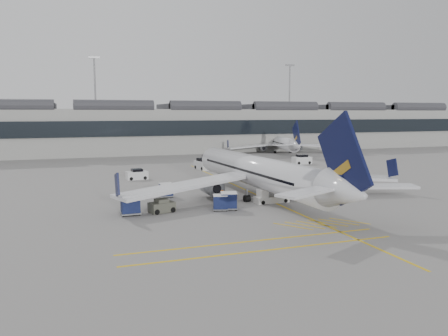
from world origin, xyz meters
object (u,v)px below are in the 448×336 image
object	(u,v)px
pushback_tug	(162,206)
ramp_agent_a	(222,191)
belt_loader	(271,197)
ramp_agent_b	(222,199)
baggage_cart_a	(220,202)
airliner_main	(259,173)

from	to	relation	value
pushback_tug	ramp_agent_a	bearing A→B (deg)	18.45
belt_loader	pushback_tug	size ratio (longest dim) A/B	1.70
belt_loader	ramp_agent_b	bearing A→B (deg)	-176.90
belt_loader	pushback_tug	bearing A→B (deg)	-178.93
ramp_agent_a	pushback_tug	bearing A→B (deg)	-168.98
baggage_cart_a	ramp_agent_b	distance (m)	1.47
belt_loader	ramp_agent_b	size ratio (longest dim) A/B	2.57
baggage_cart_a	pushback_tug	world-z (taller)	baggage_cart_a
airliner_main	ramp_agent_a	size ratio (longest dim) A/B	24.86
ramp_agent_b	pushback_tug	distance (m)	6.62
airliner_main	baggage_cart_a	xyz separation A→B (m)	(-6.66, -5.11, -2.15)
ramp_agent_a	airliner_main	bearing A→B (deg)	-46.66
belt_loader	ramp_agent_a	xyz separation A→B (m)	(-4.22, 4.92, 0.21)
belt_loader	baggage_cart_a	world-z (taller)	belt_loader
baggage_cart_a	ramp_agent_a	distance (m)	7.34
airliner_main	belt_loader	world-z (taller)	airliner_main
belt_loader	pushback_tug	xyz separation A→B (m)	(-12.70, -0.89, 0.05)
ramp_agent_a	baggage_cart_a	bearing A→B (deg)	-133.31
airliner_main	baggage_cart_a	bearing A→B (deg)	-145.73
belt_loader	pushback_tug	distance (m)	12.73
belt_loader	baggage_cart_a	size ratio (longest dim) A/B	2.58
airliner_main	baggage_cart_a	size ratio (longest dim) A/B	20.85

